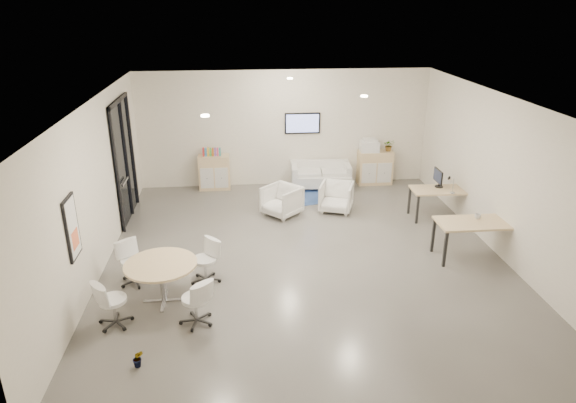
# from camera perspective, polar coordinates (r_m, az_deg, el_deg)

# --- Properties ---
(room_shell) EXTENTS (9.60, 10.60, 4.80)m
(room_shell) POSITION_cam_1_polar(r_m,az_deg,el_deg) (10.02, 1.96, 2.07)
(room_shell) COLOR #56534E
(room_shell) RESTS_ON ground
(glass_door) EXTENTS (0.09, 1.90, 2.85)m
(glass_door) POSITION_cam_1_polar(r_m,az_deg,el_deg) (12.64, -17.75, 4.75)
(glass_door) COLOR black
(glass_door) RESTS_ON room_shell
(artwork) EXTENTS (0.05, 0.54, 1.04)m
(artwork) POSITION_cam_1_polar(r_m,az_deg,el_deg) (8.89, -22.87, -2.72)
(artwork) COLOR black
(artwork) RESTS_ON room_shell
(wall_tv) EXTENTS (0.98, 0.06, 0.58)m
(wall_tv) POSITION_cam_1_polar(r_m,az_deg,el_deg) (14.29, 1.61, 8.69)
(wall_tv) COLOR black
(wall_tv) RESTS_ON room_shell
(ceiling_spots) EXTENTS (3.14, 4.14, 0.03)m
(ceiling_spots) POSITION_cam_1_polar(r_m,az_deg,el_deg) (10.39, 0.34, 11.82)
(ceiling_spots) COLOR #FFEAC6
(ceiling_spots) RESTS_ON room_shell
(sideboard_left) EXTENTS (0.85, 0.44, 0.95)m
(sideboard_left) POSITION_cam_1_polar(r_m,az_deg,el_deg) (14.34, -8.19, 3.23)
(sideboard_left) COLOR #D7BB81
(sideboard_left) RESTS_ON room_shell
(sideboard_right) EXTENTS (0.96, 0.46, 0.96)m
(sideboard_right) POSITION_cam_1_polar(r_m,az_deg,el_deg) (14.82, 9.62, 3.76)
(sideboard_right) COLOR #D7BB81
(sideboard_right) RESTS_ON room_shell
(books) EXTENTS (0.49, 0.14, 0.22)m
(books) POSITION_cam_1_polar(r_m,az_deg,el_deg) (14.17, -8.48, 5.48)
(books) COLOR red
(books) RESTS_ON sideboard_left
(printer) EXTENTS (0.52, 0.44, 0.36)m
(printer) POSITION_cam_1_polar(r_m,az_deg,el_deg) (14.59, 9.04, 6.17)
(printer) COLOR white
(printer) RESTS_ON sideboard_right
(loveseat) EXTENTS (1.69, 0.94, 0.61)m
(loveseat) POSITION_cam_1_polar(r_m,az_deg,el_deg) (14.39, 3.65, 2.87)
(loveseat) COLOR beige
(loveseat) RESTS_ON room_shell
(blue_rug) EXTENTS (1.77, 1.38, 0.01)m
(blue_rug) POSITION_cam_1_polar(r_m,az_deg,el_deg) (13.62, 1.37, 0.35)
(blue_rug) COLOR navy
(blue_rug) RESTS_ON room_shell
(armchair_left) EXTENTS (1.07, 1.08, 0.81)m
(armchair_left) POSITION_cam_1_polar(r_m,az_deg,el_deg) (12.47, -0.71, 0.24)
(armchair_left) COLOR beige
(armchair_left) RESTS_ON room_shell
(armchair_right) EXTENTS (0.97, 0.94, 0.79)m
(armchair_right) POSITION_cam_1_polar(r_m,az_deg,el_deg) (12.77, 5.39, 0.64)
(armchair_right) COLOR beige
(armchair_right) RESTS_ON room_shell
(desk_rear) EXTENTS (1.42, 0.75, 0.73)m
(desk_rear) POSITION_cam_1_polar(r_m,az_deg,el_deg) (12.77, 16.62, 1.02)
(desk_rear) COLOR #D7BB81
(desk_rear) RESTS_ON room_shell
(desk_front) EXTENTS (1.53, 0.78, 0.79)m
(desk_front) POSITION_cam_1_polar(r_m,az_deg,el_deg) (10.96, 20.04, -2.52)
(desk_front) COLOR #D7BB81
(desk_front) RESTS_ON room_shell
(monitor) EXTENTS (0.20, 0.50, 0.44)m
(monitor) POSITION_cam_1_polar(r_m,az_deg,el_deg) (12.78, 16.36, 2.56)
(monitor) COLOR black
(monitor) RESTS_ON desk_rear
(round_table) EXTENTS (1.24, 1.24, 0.75)m
(round_table) POSITION_cam_1_polar(r_m,az_deg,el_deg) (9.10, -13.94, -7.14)
(round_table) COLOR #D7BB81
(round_table) RESTS_ON room_shell
(meeting_chairs) EXTENTS (2.22, 2.22, 0.82)m
(meeting_chairs) POSITION_cam_1_polar(r_m,az_deg,el_deg) (9.23, -13.80, -8.56)
(meeting_chairs) COLOR white
(meeting_chairs) RESTS_ON room_shell
(plant_cabinet) EXTENTS (0.37, 0.39, 0.26)m
(plant_cabinet) POSITION_cam_1_polar(r_m,az_deg,el_deg) (14.73, 11.15, 6.02)
(plant_cabinet) COLOR #3F7F3F
(plant_cabinet) RESTS_ON sideboard_right
(plant_floor) EXTENTS (0.16, 0.29, 0.13)m
(plant_floor) POSITION_cam_1_polar(r_m,az_deg,el_deg) (8.05, -16.27, -16.83)
(plant_floor) COLOR #3F7F3F
(plant_floor) RESTS_ON room_shell
(cup) EXTENTS (0.14, 0.12, 0.12)m
(cup) POSITION_cam_1_polar(r_m,az_deg,el_deg) (11.08, 20.34, -1.50)
(cup) COLOR white
(cup) RESTS_ON desk_front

